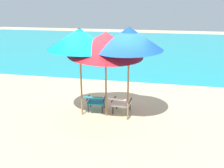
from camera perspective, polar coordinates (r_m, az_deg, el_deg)
ground_plane at (r=11.82m, az=3.57°, el=1.73°), size 40.00×40.00×0.00m
ocean_band at (r=19.74m, az=7.13°, el=8.20°), size 40.00×18.00×0.01m
swim_buoy at (r=14.86m, az=1.25°, el=5.51°), size 1.60×0.18×0.18m
lounge_chair_left at (r=7.88m, az=-3.73°, el=-3.57°), size 0.62×0.93×0.68m
lounge_chair_right at (r=7.72m, az=1.86°, el=-4.01°), size 0.59×0.91×0.68m
beach_umbrella_left at (r=7.28m, az=-7.20°, el=9.77°), size 2.39×2.38×2.62m
beach_umbrella_center at (r=7.17m, az=-1.42°, el=8.86°), size 3.03×3.03×2.56m
beach_umbrella_right at (r=6.87m, az=3.81°, el=9.96°), size 2.55×2.54×2.68m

